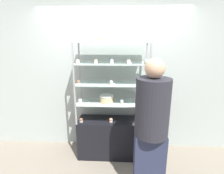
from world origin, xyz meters
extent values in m
plane|color=gray|center=(0.00, 0.00, 0.00)|extent=(20.00, 20.00, 0.00)
cube|color=#A8B2AD|center=(0.00, 0.35, 1.30)|extent=(8.00, 0.05, 2.60)
cube|color=black|center=(0.00, 0.00, 0.33)|extent=(1.14, 0.41, 0.66)
cube|color=#99999E|center=(-0.56, 0.19, 0.82)|extent=(0.02, 0.02, 0.32)
cube|color=#99999E|center=(0.56, 0.19, 0.82)|extent=(0.02, 0.02, 0.32)
cube|color=#99999E|center=(-0.56, -0.19, 0.82)|extent=(0.02, 0.02, 0.32)
cube|color=#99999E|center=(0.56, -0.19, 0.82)|extent=(0.02, 0.02, 0.32)
cube|color=#B2C6C1|center=(0.00, 0.00, 0.98)|extent=(1.14, 0.41, 0.01)
cube|color=#99999E|center=(-0.56, 0.19, 1.14)|extent=(0.02, 0.02, 0.32)
cube|color=#99999E|center=(0.56, 0.19, 1.14)|extent=(0.02, 0.02, 0.32)
cube|color=#99999E|center=(-0.56, -0.19, 1.14)|extent=(0.02, 0.02, 0.32)
cube|color=#99999E|center=(0.56, -0.19, 1.14)|extent=(0.02, 0.02, 0.32)
cube|color=#B2C6C1|center=(0.00, 0.00, 1.29)|extent=(1.14, 0.41, 0.01)
cube|color=#99999E|center=(-0.56, 0.19, 1.46)|extent=(0.02, 0.02, 0.32)
cube|color=#99999E|center=(0.56, 0.19, 1.46)|extent=(0.02, 0.02, 0.32)
cube|color=#99999E|center=(-0.56, -0.19, 1.46)|extent=(0.02, 0.02, 0.32)
cube|color=#99999E|center=(0.56, -0.19, 1.46)|extent=(0.02, 0.02, 0.32)
cube|color=#B2C6C1|center=(0.00, 0.00, 1.61)|extent=(1.14, 0.41, 0.01)
cube|color=#99999E|center=(-0.56, 0.19, 1.78)|extent=(0.02, 0.02, 0.32)
cube|color=#99999E|center=(0.56, 0.19, 1.78)|extent=(0.02, 0.02, 0.32)
cube|color=#99999E|center=(-0.56, -0.19, 1.78)|extent=(0.02, 0.02, 0.32)
cube|color=#99999E|center=(0.56, -0.19, 1.78)|extent=(0.02, 0.02, 0.32)
cube|color=#B2C6C1|center=(0.00, 0.00, 1.93)|extent=(1.14, 0.41, 0.01)
cylinder|color=#DBBC84|center=(-0.08, -0.01, 1.03)|extent=(0.21, 0.21, 0.10)
cylinder|color=white|center=(-0.08, -0.01, 1.09)|extent=(0.22, 0.22, 0.02)
cube|color=#DBBC84|center=(0.23, 0.05, 1.97)|extent=(0.26, 0.14, 0.06)
cube|color=silver|center=(0.23, 0.05, 2.01)|extent=(0.26, 0.14, 0.01)
cylinder|color=beige|center=(-0.50, -0.11, 0.68)|extent=(0.06, 0.06, 0.02)
sphere|color=#8C5B42|center=(-0.50, -0.11, 0.71)|extent=(0.06, 0.06, 0.06)
cylinder|color=beige|center=(-0.01, -0.08, 0.68)|extent=(0.06, 0.06, 0.02)
sphere|color=#E5996B|center=(-0.01, -0.08, 0.71)|extent=(0.06, 0.06, 0.06)
cylinder|color=#CCB28C|center=(0.51, -0.09, 0.68)|extent=(0.06, 0.06, 0.02)
sphere|color=silver|center=(0.51, -0.09, 0.71)|extent=(0.06, 0.06, 0.06)
cube|color=white|center=(0.35, -0.19, 0.69)|extent=(0.04, 0.00, 0.04)
cylinder|color=white|center=(-0.51, -0.07, 1.00)|extent=(0.06, 0.06, 0.03)
sphere|color=silver|center=(-0.51, -0.07, 1.02)|extent=(0.06, 0.06, 0.06)
cylinder|color=#CCB28C|center=(0.16, -0.05, 1.00)|extent=(0.06, 0.06, 0.03)
sphere|color=silver|center=(0.16, -0.05, 1.02)|extent=(0.06, 0.06, 0.06)
cylinder|color=#CCB28C|center=(0.51, -0.04, 1.00)|extent=(0.06, 0.06, 0.03)
sphere|color=silver|center=(0.51, -0.04, 1.02)|extent=(0.06, 0.06, 0.06)
cube|color=white|center=(-0.36, -0.19, 1.00)|extent=(0.04, 0.00, 0.04)
cylinder|color=beige|center=(-0.52, -0.10, 1.31)|extent=(0.05, 0.05, 0.02)
sphere|color=#8C5B42|center=(-0.52, -0.10, 1.34)|extent=(0.05, 0.05, 0.05)
cylinder|color=#CCB28C|center=(-0.01, -0.08, 1.31)|extent=(0.05, 0.05, 0.02)
sphere|color=white|center=(-0.01, -0.08, 1.34)|extent=(0.05, 0.05, 0.05)
cylinder|color=white|center=(0.50, -0.08, 1.31)|extent=(0.05, 0.05, 0.02)
sphere|color=silver|center=(0.50, -0.08, 1.34)|extent=(0.05, 0.05, 0.05)
cube|color=white|center=(0.03, -0.19, 1.32)|extent=(0.04, 0.00, 0.04)
cylinder|color=white|center=(-0.51, -0.10, 1.63)|extent=(0.05, 0.05, 0.02)
sphere|color=#F4EAB2|center=(-0.51, -0.10, 1.66)|extent=(0.06, 0.06, 0.06)
cylinder|color=white|center=(-0.24, -0.04, 1.63)|extent=(0.05, 0.05, 0.02)
sphere|color=#F4EAB2|center=(-0.24, -0.04, 1.66)|extent=(0.06, 0.06, 0.06)
cylinder|color=white|center=(0.00, -0.06, 1.63)|extent=(0.05, 0.05, 0.02)
sphere|color=silver|center=(0.00, -0.06, 1.66)|extent=(0.06, 0.06, 0.06)
cylinder|color=white|center=(0.25, -0.11, 1.63)|extent=(0.05, 0.05, 0.02)
sphere|color=#F4EAB2|center=(0.25, -0.11, 1.66)|extent=(0.06, 0.06, 0.06)
cylinder|color=beige|center=(0.50, -0.06, 1.63)|extent=(0.05, 0.05, 0.02)
sphere|color=white|center=(0.50, -0.06, 1.66)|extent=(0.06, 0.06, 0.06)
cube|color=white|center=(0.27, -0.19, 1.64)|extent=(0.04, 0.00, 0.04)
cylinder|color=#CCB28C|center=(-0.50, -0.06, 1.95)|extent=(0.05, 0.05, 0.02)
sphere|color=white|center=(-0.50, -0.06, 1.97)|extent=(0.06, 0.06, 0.06)
cylinder|color=white|center=(-0.17, -0.08, 1.95)|extent=(0.05, 0.05, 0.02)
sphere|color=#E5996B|center=(-0.17, -0.08, 1.97)|extent=(0.06, 0.06, 0.06)
cylinder|color=beige|center=(0.51, -0.04, 1.95)|extent=(0.05, 0.05, 0.02)
sphere|color=silver|center=(0.51, -0.04, 1.97)|extent=(0.06, 0.06, 0.06)
cube|color=white|center=(-0.09, -0.19, 1.96)|extent=(0.04, 0.00, 0.04)
torus|color=#EFB2BC|center=(-0.31, 0.03, 1.96)|extent=(0.14, 0.14, 0.04)
cube|color=#282D47|center=(0.52, -0.72, 0.41)|extent=(0.39, 0.22, 0.82)
cylinder|color=#26262D|center=(0.52, -0.72, 1.18)|extent=(0.41, 0.41, 0.72)
sphere|color=tan|center=(0.52, -0.72, 1.65)|extent=(0.23, 0.23, 0.23)
camera|label=1|loc=(0.14, -2.69, 1.95)|focal=28.00mm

